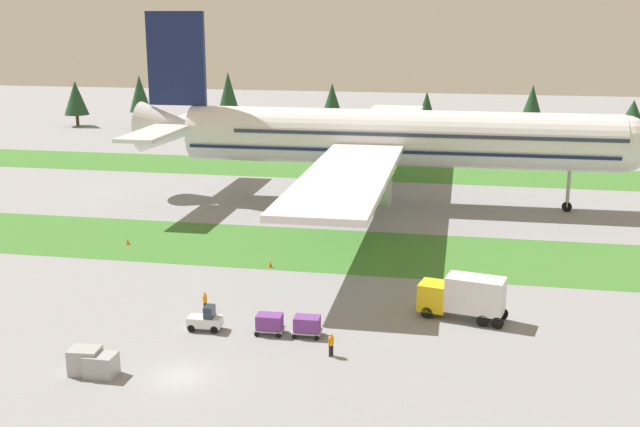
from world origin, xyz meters
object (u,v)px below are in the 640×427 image
object	(u,v)px
ground_crew_marshaller	(331,344)
taxiway_marker_1	(128,241)
uld_container_0	(85,361)
catering_truck	(464,296)
cargo_dolly_lead	(270,322)
uld_container_1	(101,365)
ground_crew_loader	(205,301)
cargo_dolly_second	(307,325)
taxiway_marker_0	(270,264)
baggage_tug	(206,320)
airliner	(384,137)

from	to	relation	value
ground_crew_marshaller	taxiway_marker_1	world-z (taller)	ground_crew_marshaller
uld_container_0	catering_truck	bearing A→B (deg)	30.49
cargo_dolly_lead	uld_container_1	world-z (taller)	cargo_dolly_lead
ground_crew_loader	uld_container_0	xyz separation A→B (m)	(-4.31, -12.18, -0.05)
taxiway_marker_1	cargo_dolly_second	bearing A→B (deg)	-40.61
ground_crew_marshaller	taxiway_marker_0	xyz separation A→B (m)	(-9.29, 18.82, -0.63)
catering_truck	ground_crew_marshaller	size ratio (longest dim) A/B	4.18
taxiway_marker_1	cargo_dolly_lead	bearing A→B (deg)	-44.50
cargo_dolly_lead	taxiway_marker_0	world-z (taller)	cargo_dolly_lead
cargo_dolly_second	taxiway_marker_0	distance (m)	17.08
ground_crew_loader	taxiway_marker_0	distance (m)	12.63
baggage_tug	ground_crew_marshaller	bearing A→B (deg)	-107.83
baggage_tug	ground_crew_loader	xyz separation A→B (m)	(-1.26, 3.52, 0.13)
uld_container_1	taxiway_marker_1	world-z (taller)	uld_container_1
ground_crew_marshaller	taxiway_marker_1	distance (m)	35.07
catering_truck	uld_container_1	bearing A→B (deg)	133.98
uld_container_1	taxiway_marker_0	bearing A→B (deg)	77.79
airliner	cargo_dolly_lead	size ratio (longest dim) A/B	35.19
cargo_dolly_lead	uld_container_0	xyz separation A→B (m)	(-10.60, -8.86, -0.03)
ground_crew_marshaller	taxiway_marker_1	bearing A→B (deg)	79.73
taxiway_marker_0	taxiway_marker_1	bearing A→B (deg)	164.48
cargo_dolly_second	catering_truck	world-z (taller)	catering_truck
catering_truck	taxiway_marker_1	distance (m)	38.09
baggage_tug	taxiway_marker_0	size ratio (longest dim) A/B	4.18
airliner	taxiway_marker_1	size ratio (longest dim) A/B	129.51
cargo_dolly_lead	ground_crew_loader	distance (m)	7.11
airliner	ground_crew_marshaller	size ratio (longest dim) A/B	45.63
ground_crew_marshaller	airliner	bearing A→B (deg)	33.66
cargo_dolly_lead	baggage_tug	bearing A→B (deg)	90.00
cargo_dolly_lead	taxiway_marker_1	bearing A→B (deg)	43.29
ground_crew_loader	taxiway_marker_0	size ratio (longest dim) A/B	2.75
cargo_dolly_second	airliner	bearing A→B (deg)	-3.30
cargo_dolly_lead	taxiway_marker_0	bearing A→B (deg)	12.02
ground_crew_loader	uld_container_1	bearing A→B (deg)	-7.45
ground_crew_loader	cargo_dolly_second	bearing A→B (deg)	77.20
cargo_dolly_second	taxiway_marker_0	bearing A→B (deg)	21.58
cargo_dolly_lead	ground_crew_loader	world-z (taller)	ground_crew_loader
cargo_dolly_lead	taxiway_marker_1	size ratio (longest dim) A/B	3.68
ground_crew_loader	catering_truck	bearing A→B (deg)	103.52
cargo_dolly_lead	taxiway_marker_0	size ratio (longest dim) A/B	3.56
baggage_tug	taxiway_marker_0	world-z (taller)	baggage_tug
ground_crew_marshaller	ground_crew_loader	distance (m)	13.24
airliner	cargo_dolly_lead	distance (m)	44.59
cargo_dolly_second	ground_crew_loader	bearing A→B (deg)	68.50
catering_truck	cargo_dolly_lead	bearing A→B (deg)	124.03
cargo_dolly_second	ground_crew_marshaller	xyz separation A→B (m)	(2.41, -3.19, 0.03)
airliner	ground_crew_marshaller	distance (m)	47.49
catering_truck	ground_crew_loader	world-z (taller)	catering_truck
cargo_dolly_second	ground_crew_loader	world-z (taller)	ground_crew_loader
cargo_dolly_second	catering_truck	size ratio (longest dim) A/B	0.31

